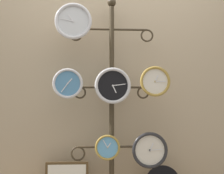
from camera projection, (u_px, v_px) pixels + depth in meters
shop_wall at (111, 55)px, 2.60m from camera, size 4.40×0.04×2.80m
display_stand at (112, 125)px, 2.40m from camera, size 0.79×0.38×1.91m
clock_top_left at (73, 21)px, 2.31m from camera, size 0.33×0.04×0.33m
clock_middle_left at (68, 83)px, 2.30m from camera, size 0.27×0.04×0.27m
clock_middle_center at (113, 86)px, 2.34m from camera, size 0.32×0.04×0.32m
clock_middle_right at (155, 81)px, 2.33m from camera, size 0.27×0.04×0.27m
clock_bottom_center at (108, 147)px, 2.29m from camera, size 0.22×0.04×0.22m
clock_bottom_right at (150, 150)px, 2.32m from camera, size 0.32×0.04×0.32m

